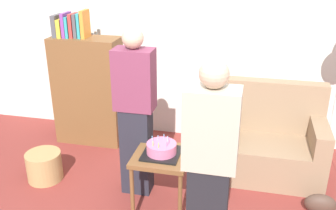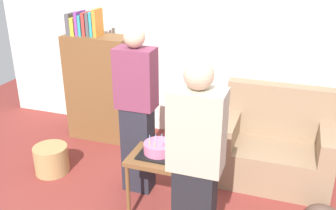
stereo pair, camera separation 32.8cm
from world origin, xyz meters
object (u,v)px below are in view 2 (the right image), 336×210
object	(u,v)px
birthday_cake	(159,149)
person_holding_cake	(195,174)
couch	(275,148)
side_table	(159,163)
person_blowing_candles	(137,112)
wicker_basket	(51,159)
bookshelf	(100,86)

from	to	relation	value
birthday_cake	person_holding_cake	xyz separation A→B (m)	(0.48, -0.57, 0.19)
couch	side_table	size ratio (longest dim) A/B	1.87
side_table	person_blowing_candles	size ratio (longest dim) A/B	0.36
person_blowing_candles	wicker_basket	bearing A→B (deg)	173.06
side_table	birthday_cake	world-z (taller)	birthday_cake
side_table	person_holding_cake	distance (m)	0.81
birthday_cake	person_blowing_candles	world-z (taller)	person_blowing_candles
birthday_cake	person_holding_cake	distance (m)	0.77
couch	side_table	world-z (taller)	couch
birthday_cake	wicker_basket	xyz separation A→B (m)	(-1.31, 0.22, -0.49)
couch	birthday_cake	distance (m)	1.33
person_holding_cake	person_blowing_candles	bearing A→B (deg)	-60.70
person_holding_cake	wicker_basket	size ratio (longest dim) A/B	4.53
side_table	wicker_basket	size ratio (longest dim) A/B	1.63
bookshelf	person_blowing_candles	world-z (taller)	person_blowing_candles
person_holding_cake	wicker_basket	world-z (taller)	person_holding_cake
couch	person_blowing_candles	size ratio (longest dim) A/B	0.67
bookshelf	person_holding_cake	world-z (taller)	person_holding_cake
wicker_basket	person_holding_cake	bearing A→B (deg)	-23.80
bookshelf	side_table	world-z (taller)	bookshelf
couch	bookshelf	distance (m)	2.18
couch	person_holding_cake	distance (m)	1.61
couch	person_blowing_candles	xyz separation A→B (m)	(-1.25, -0.63, 0.49)
bookshelf	side_table	bearing A→B (deg)	-44.11
person_holding_cake	birthday_cake	bearing A→B (deg)	-64.10
birthday_cake	wicker_basket	world-z (taller)	birthday_cake
bookshelf	wicker_basket	bearing A→B (deg)	-97.01
side_table	couch	bearing A→B (deg)	43.60
bookshelf	side_table	xyz separation A→B (m)	(1.20, -1.16, -0.19)
side_table	wicker_basket	distance (m)	1.38
side_table	wicker_basket	bearing A→B (deg)	170.34
person_holding_cake	wicker_basket	bearing A→B (deg)	-38.09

